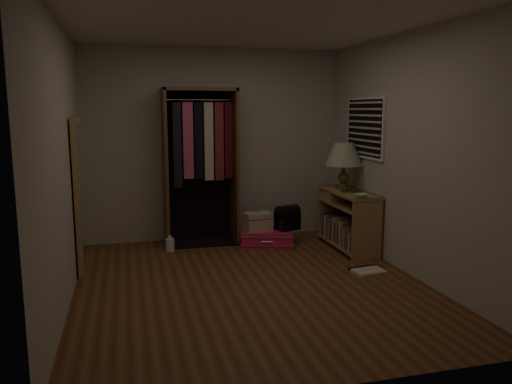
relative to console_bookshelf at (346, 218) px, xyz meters
The scene contains 13 objects.
ground 1.90m from the console_bookshelf, 145.63° to the right, with size 4.00×4.00×0.00m, color brown.
room_walls 2.09m from the console_bookshelf, 145.42° to the right, with size 3.52×4.02×2.60m.
console_bookshelf is the anchor object (origin of this frame).
open_wardrobe 2.08m from the console_bookshelf, 157.91° to the left, with size 0.95×0.50×2.05m.
floor_mirror 3.27m from the console_bookshelf, behind, with size 0.06×0.80×1.70m.
pink_suitcase 1.06m from the console_bookshelf, 158.68° to the left, with size 0.80×0.67×0.21m.
train_case 1.15m from the console_bookshelf, 160.81° to the left, with size 0.38×0.29×0.25m.
black_bag 0.77m from the console_bookshelf, 155.96° to the left, with size 0.35×0.29×0.33m.
table_lamp 0.81m from the console_bookshelf, 87.99° to the left, with size 0.58×0.58×0.60m.
brass_tray 0.38m from the console_bookshelf, 87.43° to the right, with size 0.30×0.30×0.02m.
ceramic_bowl 0.61m from the console_bookshelf, 95.37° to the right, with size 0.16×0.16×0.04m, color #B0D3B0.
white_jug 2.29m from the console_bookshelf, 169.65° to the left, with size 0.14×0.14×0.20m.
floor_book 1.06m from the console_bookshelf, 100.95° to the right, with size 0.37×0.31×0.03m.
Camera 1 is at (-1.19, -4.76, 1.78)m, focal length 35.00 mm.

